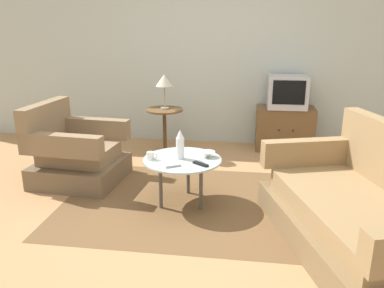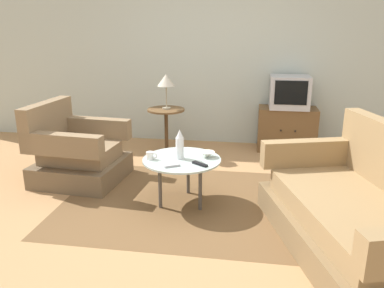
{
  "view_description": "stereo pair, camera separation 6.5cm",
  "coord_description": "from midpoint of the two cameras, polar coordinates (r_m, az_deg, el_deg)",
  "views": [
    {
      "loc": [
        0.53,
        -3.52,
        1.75
      ],
      "look_at": [
        -0.0,
        0.31,
        0.55
      ],
      "focal_mm": 36.61,
      "sensor_mm": 36.0,
      "label": 1
    },
    {
      "loc": [
        0.6,
        -3.52,
        1.75
      ],
      "look_at": [
        -0.0,
        0.31,
        0.55
      ],
      "focal_mm": 36.61,
      "sensor_mm": 36.0,
      "label": 2
    }
  ],
  "objects": [
    {
      "name": "armchair",
      "position": [
        4.68,
        -16.14,
        -1.43
      ],
      "size": [
        0.99,
        0.94,
        0.9
      ],
      "rotation": [
        0.0,
        0.0,
        -1.66
      ],
      "color": "brown",
      "rests_on": "ground"
    },
    {
      "name": "tv_remote_dark",
      "position": [
        3.69,
        1.66,
        -2.93
      ],
      "size": [
        0.16,
        0.13,
        0.02
      ],
      "rotation": [
        0.0,
        0.0,
        5.66
      ],
      "color": "black",
      "rests_on": "coffee_table"
    },
    {
      "name": "bowl",
      "position": [
        3.9,
        2.71,
        -1.52
      ],
      "size": [
        0.15,
        0.15,
        0.06
      ],
      "color": "silver",
      "rests_on": "coffee_table"
    },
    {
      "name": "mug",
      "position": [
        3.85,
        -5.61,
        -1.67
      ],
      "size": [
        0.11,
        0.07,
        0.08
      ],
      "color": "white",
      "rests_on": "coffee_table"
    },
    {
      "name": "ground_plane",
      "position": [
        3.97,
        -0.18,
        -8.94
      ],
      "size": [
        16.0,
        16.0,
        0.0
      ],
      "primitive_type": "plane",
      "color": "#AD7F51"
    },
    {
      "name": "coffee_table",
      "position": [
        3.87,
        -1.0,
        -2.76
      ],
      "size": [
        0.78,
        0.78,
        0.47
      ],
      "color": "#B2C6C1",
      "rests_on": "ground"
    },
    {
      "name": "tv_remote_silver",
      "position": [
        3.65,
        -2.47,
        -3.15
      ],
      "size": [
        0.15,
        0.12,
        0.02
      ],
      "rotation": [
        0.0,
        0.0,
        3.68
      ],
      "color": "#B2B2B7",
      "rests_on": "coffee_table"
    },
    {
      "name": "back_wall",
      "position": [
        5.88,
        3.48,
        13.27
      ],
      "size": [
        9.0,
        0.12,
        2.7
      ],
      "primitive_type": "cube",
      "color": "#B2BCB2",
      "rests_on": "ground"
    },
    {
      "name": "television",
      "position": [
        5.61,
        14.34,
        7.34
      ],
      "size": [
        0.53,
        0.44,
        0.45
      ],
      "color": "#B7B7BC",
      "rests_on": "tv_stand"
    },
    {
      "name": "side_table",
      "position": [
        5.36,
        -3.44,
        3.25
      ],
      "size": [
        0.5,
        0.5,
        0.64
      ],
      "color": "brown",
      "rests_on": "ground"
    },
    {
      "name": "table_lamp",
      "position": [
        5.26,
        -3.45,
        9.13
      ],
      "size": [
        0.23,
        0.23,
        0.47
      ],
      "color": "#9E937A",
      "rests_on": "side_table"
    },
    {
      "name": "area_rug",
      "position": [
        4.04,
        -0.98,
        -8.47
      ],
      "size": [
        2.41,
        1.9,
        0.0
      ],
      "primitive_type": "cube",
      "color": "brown",
      "rests_on": "ground"
    },
    {
      "name": "vase",
      "position": [
        3.82,
        -1.31,
        -0.11
      ],
      "size": [
        0.08,
        0.08,
        0.3
      ],
      "color": "white",
      "rests_on": "coffee_table"
    },
    {
      "name": "tv_stand",
      "position": [
        5.74,
        13.94,
        2.14
      ],
      "size": [
        0.81,
        0.44,
        0.62
      ],
      "color": "brown",
      "rests_on": "ground"
    },
    {
      "name": "couch",
      "position": [
        3.41,
        24.01,
        -9.56
      ],
      "size": [
        1.46,
        2.05,
        0.96
      ],
      "rotation": [
        0.0,
        0.0,
        1.86
      ],
      "color": "brown",
      "rests_on": "ground"
    }
  ]
}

